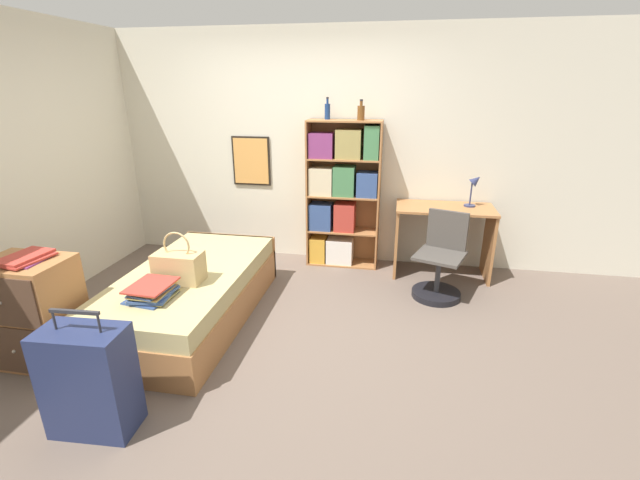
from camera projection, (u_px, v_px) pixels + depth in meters
name	position (u px, v px, depth m)	size (l,w,h in m)	color
ground_plane	(267.00, 324.00, 3.77)	(14.00, 14.00, 0.00)	#66564C
wall_back	(306.00, 149.00, 4.91)	(10.00, 0.09, 2.60)	beige
wall_left	(15.00, 169.00, 3.71)	(0.06, 10.00, 2.60)	beige
bed	(192.00, 293.00, 3.83)	(0.99, 1.98, 0.47)	#A36B3D
handbag	(179.00, 266.00, 3.49)	(0.38, 0.22, 0.43)	tan
book_stack_on_bed	(152.00, 291.00, 3.22)	(0.34, 0.36, 0.12)	#334C84
suitcase	(89.00, 381.00, 2.52)	(0.51, 0.30, 0.81)	navy
dresser	(34.00, 312.00, 3.17)	(0.59, 0.47, 0.81)	#A36B3D
magazine_pile_on_dresser	(24.00, 258.00, 3.03)	(0.34, 0.37, 0.04)	#7A336B
bookcase	(340.00, 193.00, 4.80)	(0.81, 0.30, 1.64)	#A36B3D
bottle_green	(327.00, 111.00, 4.57)	(0.06, 0.06, 0.23)	navy
bottle_brown	(361.00, 112.00, 4.44)	(0.08, 0.08, 0.21)	brown
desk	(443.00, 230.00, 4.61)	(1.02, 0.54, 0.78)	#A36B3D
desk_lamp	(475.00, 185.00, 4.47)	(0.17, 0.12, 0.36)	navy
desk_chair	(439.00, 271.00, 4.22)	(0.55, 0.55, 0.84)	black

